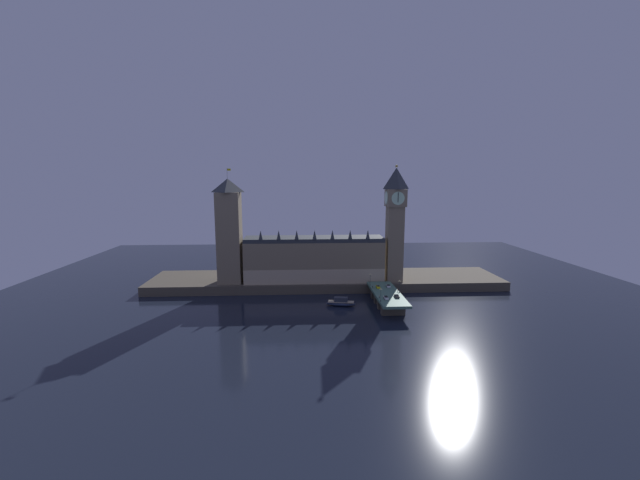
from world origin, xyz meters
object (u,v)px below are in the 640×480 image
object	(u,v)px
victoria_tower	(229,231)
pedestrian_mid_walk	(398,290)
street_lamp_far	(370,278)
street_lamp_near	(381,293)
car_northbound_lead	(378,287)
pedestrian_far_rail	(373,287)
car_northbound_trail	(386,298)
pedestrian_near_rail	(379,297)
clock_tower	(395,221)
street_lamp_mid	(400,285)
boat_upstream	(341,303)
car_southbound_trail	(388,286)
car_southbound_lead	(397,296)

from	to	relation	value
victoria_tower	pedestrian_mid_walk	bearing A→B (deg)	-18.56
street_lamp_far	street_lamp_near	bearing A→B (deg)	-90.00
car_northbound_lead	pedestrian_far_rail	size ratio (longest dim) A/B	2.66
car_northbound_trail	pedestrian_near_rail	size ratio (longest dim) A/B	2.83
clock_tower	street_lamp_mid	world-z (taller)	clock_tower
clock_tower	pedestrian_mid_walk	world-z (taller)	clock_tower
street_lamp_mid	boat_upstream	distance (m)	32.69
clock_tower	street_lamp_near	world-z (taller)	clock_tower
car_northbound_trail	pedestrian_far_rail	world-z (taller)	pedestrian_far_rail
car_southbound_trail	pedestrian_far_rail	bearing A→B (deg)	-167.34
clock_tower	street_lamp_far	world-z (taller)	clock_tower
pedestrian_mid_walk	car_northbound_lead	bearing A→B (deg)	139.99
victoria_tower	street_lamp_far	distance (m)	87.44
car_southbound_lead	street_lamp_mid	world-z (taller)	street_lamp_mid
victoria_tower	car_southbound_lead	bearing A→B (deg)	-24.55
car_southbound_lead	boat_upstream	size ratio (longest dim) A/B	0.28
car_southbound_lead	street_lamp_near	distance (m)	12.08
boat_upstream	victoria_tower	bearing A→B (deg)	153.22
pedestrian_far_rail	boat_upstream	size ratio (longest dim) A/B	0.10
pedestrian_near_rail	pedestrian_far_rail	world-z (taller)	pedestrian_far_rail
pedestrian_far_rail	street_lamp_near	xyz separation A→B (m)	(-0.40, -23.35, 3.34)
car_southbound_lead	car_southbound_trail	world-z (taller)	car_southbound_trail
car_southbound_lead	pedestrian_near_rail	world-z (taller)	pedestrian_near_rail
pedestrian_mid_walk	clock_tower	bearing A→B (deg)	81.08
car_southbound_lead	car_southbound_trail	size ratio (longest dim) A/B	1.18
car_northbound_lead	street_lamp_far	size ratio (longest dim) A/B	0.63
victoria_tower	street_lamp_far	bearing A→B (deg)	-12.83
victoria_tower	pedestrian_mid_walk	xyz separation A→B (m)	(94.40, -31.70, -28.55)
car_northbound_lead	car_northbound_trail	bearing A→B (deg)	-90.00
car_southbound_trail	pedestrian_near_rail	size ratio (longest dim) A/B	2.41
car_southbound_lead	boat_upstream	world-z (taller)	car_southbound_lead
car_northbound_lead	pedestrian_near_rail	distance (m)	19.12
car_southbound_lead	pedestrian_mid_walk	xyz separation A→B (m)	(3.08, 10.01, 0.22)
clock_tower	car_southbound_lead	bearing A→B (deg)	-101.03
car_northbound_trail	clock_tower	bearing A→B (deg)	71.82
car_southbound_trail	pedestrian_near_rail	bearing A→B (deg)	-114.58
car_northbound_trail	victoria_tower	bearing A→B (deg)	152.48
street_lamp_near	street_lamp_far	bearing A→B (deg)	90.00
car_southbound_trail	street_lamp_near	bearing A→B (deg)	-110.76
car_southbound_lead	boat_upstream	xyz separation A→B (m)	(-27.70, 9.60, -6.14)
car_southbound_trail	car_southbound_lead	bearing A→B (deg)	-90.00
car_northbound_trail	street_lamp_far	distance (m)	26.26
street_lamp_near	street_lamp_mid	distance (m)	19.71
car_northbound_trail	boat_upstream	size ratio (longest dim) A/B	0.28
victoria_tower	pedestrian_far_rail	bearing A→B (deg)	-16.75
street_lamp_far	pedestrian_mid_walk	bearing A→B (deg)	-45.85
street_lamp_near	pedestrian_far_rail	bearing A→B (deg)	89.02
car_northbound_trail	car_southbound_trail	bearing A→B (deg)	74.19
car_southbound_trail	street_lamp_near	size ratio (longest dim) A/B	0.58
pedestrian_far_rail	victoria_tower	bearing A→B (deg)	163.25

